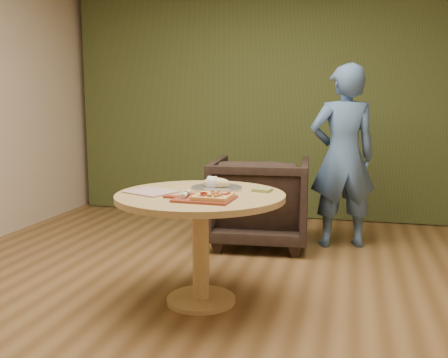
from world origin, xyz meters
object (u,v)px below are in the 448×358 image
at_px(pedestal_table, 201,214).
at_px(bread_roll, 215,183).
at_px(serving_tray, 217,188).
at_px(pizza_paddle, 203,199).
at_px(cutlery_roll, 186,194).
at_px(flatbread_pizza, 213,196).
at_px(armchair, 260,197).
at_px(person_standing, 343,157).

height_order(pedestal_table, bread_roll, bread_roll).
bearing_deg(serving_tray, bread_roll, 180.00).
relative_size(pizza_paddle, cutlery_roll, 2.27).
distance_m(pizza_paddle, bread_roll, 0.40).
distance_m(flatbread_pizza, cutlery_roll, 0.18).
bearing_deg(pizza_paddle, armchair, 90.84).
bearing_deg(flatbread_pizza, serving_tray, 102.32).
bearing_deg(armchair, flatbread_pizza, 85.88).
distance_m(pedestal_table, flatbread_pizza, 0.31).
xyz_separation_m(serving_tray, armchair, (0.07, 1.30, -0.30)).
bearing_deg(person_standing, cutlery_roll, 45.69).
bearing_deg(serving_tray, cutlery_roll, -103.58).
bearing_deg(flatbread_pizza, bread_roll, 103.53).
height_order(pedestal_table, cutlery_roll, cutlery_roll).
bearing_deg(cutlery_roll, armchair, 78.36).
xyz_separation_m(pizza_paddle, person_standing, (0.80, 1.82, 0.09)).
relative_size(serving_tray, person_standing, 0.21).
bearing_deg(person_standing, armchair, -8.16).
relative_size(serving_tray, armchair, 0.39).
distance_m(bread_roll, person_standing, 1.65).
height_order(pedestal_table, person_standing, person_standing).
height_order(cutlery_roll, bread_roll, bread_roll).
xyz_separation_m(cutlery_roll, armchair, (0.16, 1.68, -0.32)).
xyz_separation_m(pedestal_table, bread_roll, (0.05, 0.19, 0.18)).
xyz_separation_m(armchair, person_standing, (0.75, 0.12, 0.39)).
bearing_deg(bread_roll, flatbread_pizza, -76.47).
relative_size(pedestal_table, flatbread_pizza, 4.88).
bearing_deg(serving_tray, flatbread_pizza, -77.68).
relative_size(flatbread_pizza, bread_roll, 1.19).
distance_m(cutlery_roll, person_standing, 2.02).
xyz_separation_m(serving_tray, person_standing, (0.82, 1.42, 0.09)).
bearing_deg(pizza_paddle, pedestal_table, 114.15).
distance_m(serving_tray, armchair, 1.34).
bearing_deg(flatbread_pizza, armchair, 90.50).
height_order(pizza_paddle, bread_roll, bread_roll).
distance_m(pedestal_table, bread_roll, 0.27).
bearing_deg(cutlery_roll, flatbread_pizza, -11.88).
distance_m(pedestal_table, armchair, 1.50).
xyz_separation_m(pedestal_table, serving_tray, (0.06, 0.19, 0.15)).
relative_size(cutlery_roll, bread_roll, 1.03).
xyz_separation_m(pedestal_table, pizza_paddle, (0.08, -0.20, 0.15)).
bearing_deg(cutlery_roll, person_standing, 57.17).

